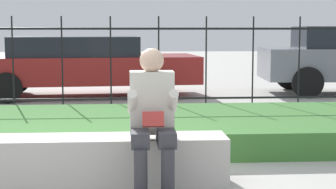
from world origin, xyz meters
name	(u,v)px	position (x,y,z in m)	size (l,w,h in m)	color
ground_plane	(60,185)	(0.00, 0.00, 0.00)	(60.00, 60.00, 0.00)	#B2AFA8
stone_bench	(51,164)	(-0.07, 0.00, 0.19)	(3.17, 0.47, 0.43)	beige
person_seated_reader	(152,115)	(0.83, -0.27, 0.67)	(0.42, 0.73, 1.23)	black
grass_berm	(78,130)	(0.00, 1.94, 0.15)	(10.89, 2.49, 0.31)	#3D7533
iron_fence	(87,66)	(0.00, 3.68, 0.84)	(8.89, 0.03, 1.59)	black
car_parked_center	(82,64)	(-0.32, 6.75, 0.68)	(4.83, 2.28, 1.24)	maroon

